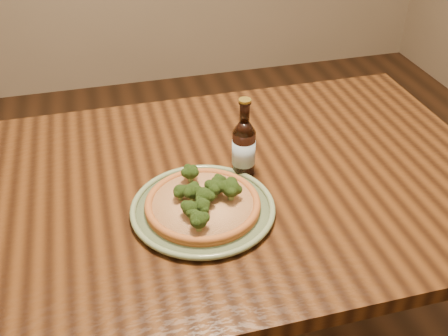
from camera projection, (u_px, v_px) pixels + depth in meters
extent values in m
cube|color=#41230E|center=(183.00, 193.00, 1.29)|extent=(1.60, 0.90, 0.04)
cylinder|color=#41230E|center=(359.00, 180.00, 1.96)|extent=(0.07, 0.07, 0.71)
cylinder|color=#6E7F57|center=(203.00, 210.00, 1.20)|extent=(0.30, 0.30, 0.01)
torus|color=#6E7F57|center=(203.00, 208.00, 1.19)|extent=(0.33, 0.33, 0.01)
torus|color=#6E7F57|center=(203.00, 208.00, 1.19)|extent=(0.26, 0.26, 0.01)
cylinder|color=#A85C26|center=(203.00, 206.00, 1.19)|extent=(0.26, 0.26, 0.01)
torus|color=#A85C26|center=(203.00, 203.00, 1.18)|extent=(0.26, 0.26, 0.02)
cylinder|color=#CCB77C|center=(203.00, 203.00, 1.18)|extent=(0.23, 0.23, 0.01)
sphere|color=#2E4716|center=(190.00, 172.00, 1.23)|extent=(0.05, 0.05, 0.03)
sphere|color=#2E4716|center=(204.00, 196.00, 1.16)|extent=(0.05, 0.05, 0.04)
sphere|color=#2E4716|center=(180.00, 191.00, 1.18)|extent=(0.04, 0.04, 0.03)
sphere|color=#2E4716|center=(199.00, 220.00, 1.09)|extent=(0.04, 0.04, 0.04)
sphere|color=#2E4716|center=(231.00, 188.00, 1.18)|extent=(0.05, 0.05, 0.04)
sphere|color=#2E4716|center=(202.00, 205.00, 1.14)|extent=(0.05, 0.05, 0.03)
sphere|color=#2E4716|center=(192.00, 191.00, 1.17)|extent=(0.05, 0.05, 0.04)
sphere|color=#2E4716|center=(190.00, 208.00, 1.13)|extent=(0.05, 0.05, 0.03)
sphere|color=#2E4716|center=(215.00, 187.00, 1.18)|extent=(0.05, 0.05, 0.04)
sphere|color=#2E4716|center=(219.00, 181.00, 1.21)|extent=(0.04, 0.04, 0.03)
cylinder|color=black|center=(244.00, 153.00, 1.29)|extent=(0.06, 0.06, 0.12)
cone|color=black|center=(244.00, 127.00, 1.24)|extent=(0.06, 0.06, 0.03)
cylinder|color=black|center=(245.00, 112.00, 1.22)|extent=(0.02, 0.02, 0.05)
torus|color=black|center=(245.00, 103.00, 1.21)|extent=(0.03, 0.03, 0.00)
cylinder|color=#A58C33|center=(245.00, 100.00, 1.20)|extent=(0.03, 0.03, 0.01)
cylinder|color=#AABFCD|center=(244.00, 152.00, 1.29)|extent=(0.06, 0.06, 0.07)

